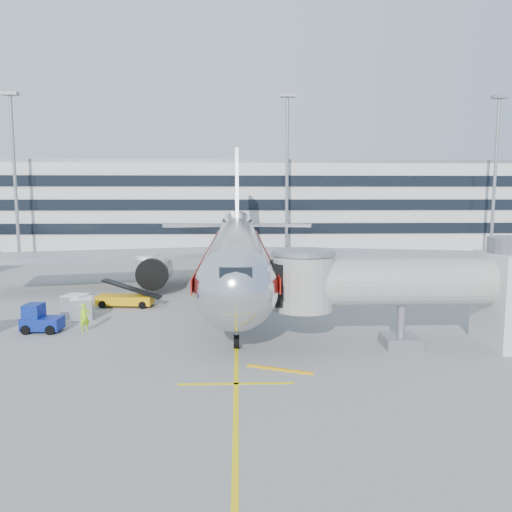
{
  "coord_description": "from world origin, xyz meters",
  "views": [
    {
      "loc": [
        0.14,
        -38.68,
        9.67
      ],
      "look_at": [
        1.79,
        7.42,
        4.0
      ],
      "focal_mm": 35.0,
      "sensor_mm": 36.0,
      "label": 1
    }
  ],
  "objects_px": {
    "baggage_tug": "(40,320)",
    "cargo_container_front": "(82,308)",
    "cargo_container_right": "(76,306)",
    "ramp_worker": "(85,317)",
    "main_jet": "(237,249)",
    "belt_loader": "(125,299)"
  },
  "relations": [
    {
      "from": "baggage_tug",
      "to": "ramp_worker",
      "type": "xyz_separation_m",
      "value": [
        3.14,
        0.04,
        0.12
      ]
    },
    {
      "from": "main_jet",
      "to": "baggage_tug",
      "type": "xyz_separation_m",
      "value": [
        -13.96,
        -15.39,
        -3.36
      ]
    },
    {
      "from": "belt_loader",
      "to": "ramp_worker",
      "type": "height_order",
      "value": "belt_loader"
    },
    {
      "from": "belt_loader",
      "to": "cargo_container_right",
      "type": "height_order",
      "value": "belt_loader"
    },
    {
      "from": "ramp_worker",
      "to": "cargo_container_front",
      "type": "bearing_deg",
      "value": 71.92
    },
    {
      "from": "baggage_tug",
      "to": "ramp_worker",
      "type": "height_order",
      "value": "baggage_tug"
    },
    {
      "from": "baggage_tug",
      "to": "belt_loader",
      "type": "bearing_deg",
      "value": 61.97
    },
    {
      "from": "belt_loader",
      "to": "ramp_worker",
      "type": "xyz_separation_m",
      "value": [
        -1.09,
        -7.91,
        0.32
      ]
    },
    {
      "from": "cargo_container_right",
      "to": "baggage_tug",
      "type": "bearing_deg",
      "value": -104.97
    },
    {
      "from": "cargo_container_right",
      "to": "belt_loader",
      "type": "bearing_deg",
      "value": 49.65
    },
    {
      "from": "baggage_tug",
      "to": "cargo_container_front",
      "type": "height_order",
      "value": "baggage_tug"
    },
    {
      "from": "belt_loader",
      "to": "baggage_tug",
      "type": "distance_m",
      "value": 9.01
    },
    {
      "from": "cargo_container_right",
      "to": "ramp_worker",
      "type": "xyz_separation_m",
      "value": [
        1.99,
        -4.29,
        0.1
      ]
    },
    {
      "from": "cargo_container_right",
      "to": "ramp_worker",
      "type": "height_order",
      "value": "ramp_worker"
    },
    {
      "from": "cargo_container_front",
      "to": "belt_loader",
      "type": "bearing_deg",
      "value": 61.1
    },
    {
      "from": "cargo_container_right",
      "to": "main_jet",
      "type": "bearing_deg",
      "value": 40.84
    },
    {
      "from": "cargo_container_front",
      "to": "ramp_worker",
      "type": "bearing_deg",
      "value": -69.84
    },
    {
      "from": "main_jet",
      "to": "belt_loader",
      "type": "relative_size",
      "value": 9.96
    },
    {
      "from": "main_jet",
      "to": "cargo_container_front",
      "type": "bearing_deg",
      "value": -135.8
    },
    {
      "from": "cargo_container_front",
      "to": "ramp_worker",
      "type": "height_order",
      "value": "ramp_worker"
    },
    {
      "from": "cargo_container_right",
      "to": "cargo_container_front",
      "type": "xyz_separation_m",
      "value": [
        0.68,
        -0.72,
        -0.05
      ]
    },
    {
      "from": "main_jet",
      "to": "cargo_container_front",
      "type": "distance_m",
      "value": 17.24
    }
  ]
}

